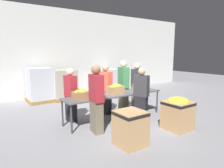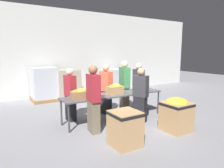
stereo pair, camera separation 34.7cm
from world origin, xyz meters
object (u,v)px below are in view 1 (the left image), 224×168
banana_box_1 (116,89)px  volunteer_5 (141,95)px  pallet_stack_1 (41,85)px  pallet_stack_2 (63,85)px  sorting_table (115,95)px  volunteer_4 (137,86)px  donation_bin_0 (130,127)px  volunteer_1 (96,100)px  banana_box_2 (140,86)px  pallet_stack_0 (108,81)px  volunteer_2 (123,86)px  banana_box_0 (81,94)px  volunteer_3 (105,90)px  volunteer_0 (71,95)px  donation_bin_1 (178,112)px

banana_box_1 → volunteer_5: size_ratio=0.30×
volunteer_5 → pallet_stack_1: bearing=1.1°
banana_box_1 → pallet_stack_2: bearing=95.1°
sorting_table → volunteer_4: 1.51m
sorting_table → donation_bin_0: 1.82m
sorting_table → volunteer_1: volunteer_1 is taller
volunteer_5 → donation_bin_0: 1.69m
donation_bin_0 → volunteer_4: bearing=45.7°
banana_box_2 → pallet_stack_2: bearing=111.2°
banana_box_1 → banana_box_2: 1.02m
donation_bin_0 → pallet_stack_0: pallet_stack_0 is taller
pallet_stack_2 → donation_bin_0: bearing=-95.0°
banana_box_1 → volunteer_5: 0.78m
volunteer_2 → donation_bin_0: (-1.52, -2.19, -0.46)m
banana_box_2 → banana_box_1: bearing=-178.9°
banana_box_2 → donation_bin_0: size_ratio=0.56×
banana_box_1 → donation_bin_0: 1.83m
banana_box_1 → volunteer_4: bearing=23.6°
volunteer_1 → volunteer_2: 2.11m
volunteer_5 → banana_box_2: bearing=-62.7°
sorting_table → donation_bin_0: bearing=-114.5°
banana_box_2 → volunteer_4: size_ratio=0.26×
pallet_stack_1 → pallet_stack_0: bearing=-0.8°
pallet_stack_0 → pallet_stack_1: (-3.29, 0.05, 0.10)m
volunteer_2 → volunteer_4: (0.62, 0.00, -0.06)m
banana_box_0 → banana_box_2: (2.17, 0.00, 0.01)m
volunteer_5 → volunteer_3: bearing=0.2°
banana_box_2 → pallet_stack_2: 3.69m
pallet_stack_0 → volunteer_4: bearing=-102.8°
banana_box_0 → pallet_stack_2: pallet_stack_2 is taller
volunteer_0 → pallet_stack_1: size_ratio=1.12×
volunteer_4 → pallet_stack_0: size_ratio=1.37×
volunteer_0 → banana_box_0: bearing=-3.7°
donation_bin_0 → volunteer_5: bearing=39.1°
pallet_stack_1 → pallet_stack_2: size_ratio=1.09×
pallet_stack_0 → volunteer_0: bearing=-137.8°
banana_box_1 → volunteer_3: (0.05, 0.64, -0.13)m
volunteer_5 → donation_bin_1: bearing=176.4°
volunteer_5 → donation_bin_1: (0.35, -1.04, -0.32)m
volunteer_3 → donation_bin_0: bearing=-33.2°
banana_box_1 → volunteer_3: bearing=85.6°
banana_box_2 → volunteer_3: 1.16m
pallet_stack_0 → pallet_stack_1: size_ratio=0.86×
volunteer_4 → volunteer_5: (-0.86, -1.15, -0.03)m
banana_box_2 → volunteer_2: (-0.25, 0.58, -0.05)m
banana_box_0 → volunteer_3: volunteer_3 is taller
volunteer_3 → donation_bin_0: (-0.80, -2.23, -0.40)m
volunteer_5 → banana_box_1: bearing=22.3°
banana_box_0 → volunteer_3: bearing=27.6°
banana_box_0 → volunteer_4: 2.60m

